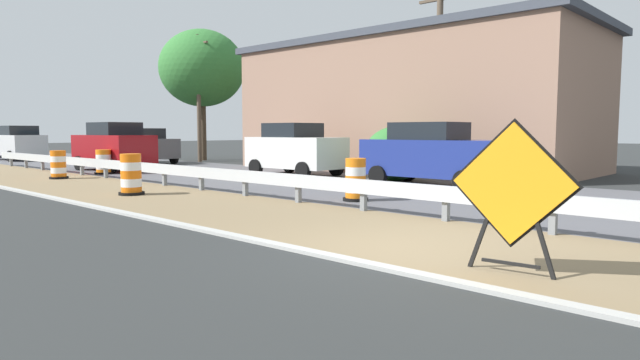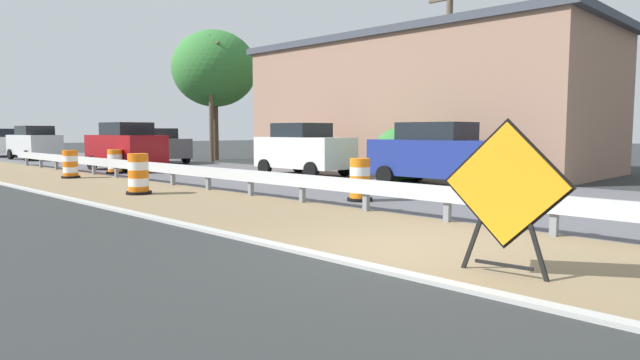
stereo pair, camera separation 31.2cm
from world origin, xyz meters
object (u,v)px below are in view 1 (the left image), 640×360
(traffic_barrel_mid, at_px, (58,166))
(utility_pole_near, at_px, (439,79))
(traffic_barrel_far, at_px, (104,163))
(traffic_barrel_nearest, at_px, (356,182))
(car_trailing_near_lane, at_px, (295,149))
(car_lead_near_lane, at_px, (18,143))
(utility_pole_mid, at_px, (199,96))
(warning_sign_diamond, at_px, (512,190))
(car_mid_far_lane, at_px, (145,146))
(car_distant_a, at_px, (433,154))
(car_trailing_far_lane, at_px, (113,147))
(traffic_barrel_close, at_px, (131,176))

(traffic_barrel_mid, bearing_deg, utility_pole_near, -43.77)
(traffic_barrel_far, bearing_deg, traffic_barrel_nearest, -88.41)
(car_trailing_near_lane, relative_size, utility_pole_near, 0.56)
(car_lead_near_lane, height_order, utility_pole_mid, utility_pole_mid)
(warning_sign_diamond, height_order, car_lead_near_lane, car_lead_near_lane)
(car_mid_far_lane, bearing_deg, utility_pole_mid, 74.61)
(car_trailing_near_lane, xyz_separation_m, utility_pole_mid, (3.04, 10.91, 2.73))
(car_distant_a, relative_size, utility_pole_mid, 0.65)
(traffic_barrel_mid, height_order, car_distant_a, car_distant_a)
(traffic_barrel_nearest, distance_m, utility_pole_mid, 19.49)
(car_trailing_far_lane, bearing_deg, car_mid_far_lane, -44.38)
(warning_sign_diamond, xyz_separation_m, traffic_barrel_far, (3.80, 18.91, -0.59))
(traffic_barrel_nearest, bearing_deg, utility_pole_mid, 66.82)
(warning_sign_diamond, bearing_deg, car_trailing_far_lane, -109.89)
(car_lead_near_lane, relative_size, car_trailing_near_lane, 1.12)
(utility_pole_near, bearing_deg, traffic_barrel_far, 127.02)
(traffic_barrel_close, bearing_deg, car_trailing_far_lane, 66.12)
(car_lead_near_lane, bearing_deg, car_distant_a, -173.45)
(warning_sign_diamond, distance_m, car_mid_far_lane, 25.95)
(car_lead_near_lane, height_order, car_trailing_far_lane, car_trailing_far_lane)
(traffic_barrel_far, xyz_separation_m, car_distant_a, (4.96, -12.55, 0.57))
(traffic_barrel_mid, height_order, car_trailing_near_lane, car_trailing_near_lane)
(traffic_barrel_nearest, relative_size, traffic_barrel_far, 1.07)
(traffic_barrel_nearest, xyz_separation_m, utility_pole_mid, (7.56, 17.66, 3.28))
(traffic_barrel_close, bearing_deg, warning_sign_diamond, -94.77)
(traffic_barrel_nearest, bearing_deg, car_distant_a, 6.47)
(traffic_barrel_far, height_order, car_trailing_far_lane, car_trailing_far_lane)
(warning_sign_diamond, xyz_separation_m, traffic_barrel_nearest, (4.17, 5.84, -0.56))
(traffic_barrel_nearest, bearing_deg, car_mid_far_lane, 76.02)
(traffic_barrel_mid, bearing_deg, car_mid_far_lane, 41.93)
(traffic_barrel_far, xyz_separation_m, car_mid_far_lane, (4.99, 5.50, 0.51))
(car_distant_a, bearing_deg, utility_pole_near, 117.80)
(traffic_barrel_nearest, distance_m, car_distant_a, 4.65)
(car_distant_a, bearing_deg, car_lead_near_lane, -172.72)
(traffic_barrel_mid, bearing_deg, utility_pole_mid, 28.65)
(traffic_barrel_close, bearing_deg, utility_pole_near, -16.04)
(warning_sign_diamond, distance_m, traffic_barrel_mid, 18.06)
(traffic_barrel_far, xyz_separation_m, utility_pole_near, (8.17, -10.84, 3.32))
(traffic_barrel_far, distance_m, utility_pole_near, 13.97)
(traffic_barrel_close, distance_m, car_mid_far_lane, 15.34)
(traffic_barrel_close, height_order, utility_pole_mid, utility_pole_mid)
(traffic_barrel_mid, relative_size, traffic_barrel_far, 1.04)
(car_lead_near_lane, bearing_deg, car_mid_far_lane, -158.73)
(traffic_barrel_close, bearing_deg, traffic_barrel_far, 69.50)
(warning_sign_diamond, distance_m, utility_pole_near, 14.70)
(traffic_barrel_mid, distance_m, car_mid_far_lane, 9.64)
(traffic_barrel_nearest, relative_size, car_trailing_far_lane, 0.24)
(warning_sign_diamond, height_order, car_mid_far_lane, warning_sign_diamond)
(traffic_barrel_nearest, distance_m, car_lead_near_lane, 27.33)
(car_lead_near_lane, bearing_deg, utility_pole_mid, -146.97)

